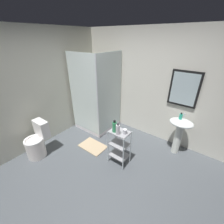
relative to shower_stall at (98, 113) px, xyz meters
The scene contains 13 objects.
ground_plane 1.76m from the shower_stall, 46.10° to the right, with size 4.20×4.20×0.02m, color #4B5156.
wall_back 1.56m from the shower_stall, 27.76° to the left, with size 4.20×0.14×2.50m.
wall_left 1.60m from the shower_stall, 118.77° to the right, with size 0.10×4.20×2.50m, color silver.
shower_stall is the anchor object (origin of this frame).
pedestal_sink 2.04m from the shower_stall, ahead, with size 0.46×0.37×0.81m.
sink_faucet 2.09m from the shower_stall, 11.68° to the left, with size 0.03×0.03×0.10m, color silver.
toilet 1.59m from the shower_stall, 100.98° to the right, with size 0.37×0.49×0.76m.
storage_cart 1.38m from the shower_stall, 30.42° to the right, with size 0.38×0.28×0.74m.
hand_soap_bottle 2.03m from the shower_stall, ahead, with size 0.06×0.06×0.14m.
lotion_bottle_white 1.48m from the shower_stall, 32.98° to the right, with size 0.07×0.07×0.23m.
body_wash_bottle_green 1.39m from the shower_stall, 34.11° to the right, with size 0.08×0.08×0.23m.
rinse_cup 1.50m from the shower_stall, 28.04° to the right, with size 0.08×0.08×0.09m, color silver.
bath_mat 0.93m from the shower_stall, 57.06° to the right, with size 0.60×0.40×0.02m, color tan.
Camera 1 is at (1.25, -1.34, 2.30)m, focal length 23.70 mm.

